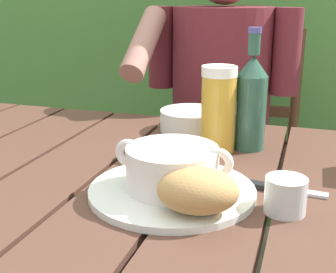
% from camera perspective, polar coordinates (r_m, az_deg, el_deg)
% --- Properties ---
extents(dining_table, '(1.46, 0.84, 0.72)m').
position_cam_1_polar(dining_table, '(0.91, -2.95, -9.73)').
color(dining_table, '#513227').
rests_on(dining_table, ground_plane).
extents(chair_near_diner, '(0.49, 0.45, 0.93)m').
position_cam_1_polar(chair_near_diner, '(1.74, 7.34, -2.35)').
color(chair_near_diner, '#4E321F').
rests_on(chair_near_diner, ground_plane).
extents(person_eating, '(0.48, 0.47, 1.22)m').
position_cam_1_polar(person_eating, '(1.48, 6.20, 4.30)').
color(person_eating, maroon).
rests_on(person_eating, ground_plane).
extents(serving_plate, '(0.29, 0.29, 0.01)m').
position_cam_1_polar(serving_plate, '(0.79, 0.52, -6.79)').
color(serving_plate, white).
rests_on(serving_plate, dining_table).
extents(soup_bowl, '(0.21, 0.16, 0.08)m').
position_cam_1_polar(soup_bowl, '(0.77, 0.53, -3.79)').
color(soup_bowl, white).
rests_on(soup_bowl, serving_plate).
extents(bread_roll, '(0.14, 0.12, 0.07)m').
position_cam_1_polar(bread_roll, '(0.69, 3.77, -6.75)').
color(bread_roll, tan).
rests_on(bread_roll, serving_plate).
extents(beer_glass, '(0.08, 0.08, 0.18)m').
position_cam_1_polar(beer_glass, '(0.98, 6.30, 3.42)').
color(beer_glass, gold).
rests_on(beer_glass, dining_table).
extents(beer_bottle, '(0.07, 0.07, 0.26)m').
position_cam_1_polar(beer_bottle, '(1.00, 10.33, 4.44)').
color(beer_bottle, '#2B5140').
rests_on(beer_bottle, dining_table).
extents(water_glass_small, '(0.07, 0.07, 0.06)m').
position_cam_1_polar(water_glass_small, '(0.74, 14.43, -7.11)').
color(water_glass_small, silver).
rests_on(water_glass_small, dining_table).
extents(table_knife, '(0.15, 0.03, 0.01)m').
position_cam_1_polar(table_knife, '(0.83, 13.08, -6.25)').
color(table_knife, silver).
rests_on(table_knife, dining_table).
extents(diner_bowl, '(0.15, 0.15, 0.05)m').
position_cam_1_polar(diner_bowl, '(1.15, 2.88, 2.04)').
color(diner_bowl, white).
rests_on(diner_bowl, dining_table).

